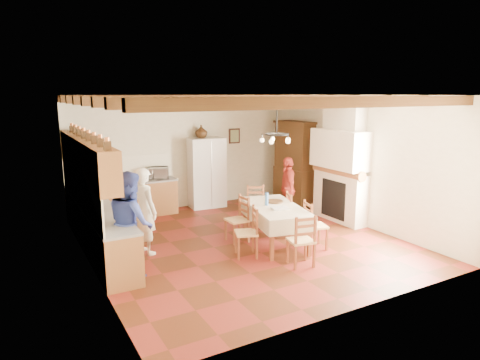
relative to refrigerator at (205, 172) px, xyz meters
name	(u,v)px	position (x,y,z in m)	size (l,w,h in m)	color
floor	(243,242)	(-0.55, -3.03, -0.95)	(6.00, 6.50, 0.02)	#471E0D
ceiling	(243,94)	(-0.55, -3.03, 2.07)	(6.00, 6.50, 0.02)	white
wall_back	(183,152)	(-0.55, 0.23, 0.56)	(6.00, 0.02, 3.00)	beige
wall_front	(361,208)	(-0.55, -6.29, 0.56)	(6.00, 0.02, 3.00)	beige
wall_left	(87,187)	(-3.56, -3.03, 0.56)	(0.02, 6.50, 3.00)	beige
wall_right	(354,160)	(2.46, -3.03, 0.56)	(0.02, 6.50, 3.00)	beige
ceiling_beams	(243,100)	(-0.55, -3.03, 1.97)	(6.00, 6.30, 0.16)	#3D2113
lower_cabinets_left	(98,228)	(-3.25, -1.98, -0.51)	(0.60, 4.30, 0.86)	brown
lower_cabinets_back	(130,200)	(-2.10, -0.08, -0.51)	(2.30, 0.60, 0.86)	brown
countertop_left	(96,206)	(-3.25, -1.98, -0.06)	(0.62, 4.30, 0.04)	gray
countertop_back	(129,182)	(-2.10, -0.08, -0.06)	(2.34, 0.62, 0.04)	gray
backsplash_left	(79,191)	(-3.54, -1.98, 0.26)	(0.03, 4.30, 0.60)	beige
backsplash_back	(125,168)	(-2.10, 0.21, 0.26)	(2.30, 0.03, 0.60)	beige
upper_cabinets	(86,157)	(-3.38, -1.98, 0.91)	(0.35, 4.20, 0.70)	brown
fireplace	(339,164)	(2.17, -2.83, 0.46)	(0.56, 1.60, 2.80)	beige
wall_picture	(234,136)	(1.00, 0.20, 0.91)	(0.34, 0.03, 0.42)	black
refrigerator	(205,172)	(0.00, 0.00, 0.00)	(0.94, 0.77, 1.87)	silver
hutch	(294,163)	(2.20, -1.03, 0.21)	(0.53, 1.26, 2.29)	#3C2A14
dining_table	(275,210)	(-0.04, -3.46, -0.22)	(1.31, 2.00, 0.80)	beige
chandelier	(276,134)	(-0.04, -3.46, 1.31)	(0.47, 0.47, 0.03)	black
chair_left_near	(246,232)	(-0.89, -3.75, -0.46)	(0.42, 0.40, 0.96)	brown
chair_left_far	(237,219)	(-0.64, -2.94, -0.46)	(0.42, 0.40, 0.96)	brown
chair_right_near	(316,225)	(0.53, -4.04, -0.46)	(0.42, 0.40, 0.96)	brown
chair_right_far	(296,214)	(0.65, -3.25, -0.46)	(0.42, 0.40, 0.96)	brown
chair_end_near	(301,240)	(-0.25, -4.60, -0.46)	(0.42, 0.40, 0.96)	brown
chair_end_far	(256,207)	(0.20, -2.31, -0.46)	(0.42, 0.40, 0.96)	brown
person_man	(145,211)	(-2.49, -2.67, -0.10)	(0.61, 0.40, 1.68)	silver
person_woman_blue	(131,223)	(-2.95, -3.43, -0.05)	(0.86, 0.67, 1.77)	#304195
person_woman_red	(288,188)	(1.21, -2.13, -0.16)	(0.90, 0.38, 1.54)	#A42E23
microwave	(158,173)	(-1.36, -0.08, 0.11)	(0.53, 0.36, 0.29)	silver
fridge_vase	(201,131)	(-0.10, 0.00, 1.10)	(0.32, 0.32, 0.34)	#3C2A14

